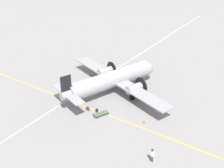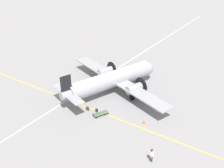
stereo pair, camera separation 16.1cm
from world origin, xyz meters
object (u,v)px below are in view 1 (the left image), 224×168
at_px(airliner_main, 114,79).
at_px(suitcase_near_door, 97,110).
at_px(baggage_cart, 101,114).
at_px(crew_foreground, 152,154).
at_px(traffic_cone, 144,122).
at_px(suitcase_upright_spare, 88,109).

bearing_deg(airliner_main, suitcase_near_door, -149.49).
bearing_deg(suitcase_near_door, airliner_main, 101.26).
xyz_separation_m(suitcase_near_door, baggage_cart, (0.99, -0.36, 0.00)).
height_order(crew_foreground, traffic_cone, crew_foreground).
bearing_deg(suitcase_upright_spare, crew_foreground, -18.80).
xyz_separation_m(suitcase_upright_spare, traffic_cone, (8.70, 1.81, -0.03)).
height_order(airliner_main, suitcase_upright_spare, airliner_main).
bearing_deg(crew_foreground, baggage_cart, 163.87).
relative_size(crew_foreground, traffic_cone, 3.21).
bearing_deg(airliner_main, traffic_cone, -102.01).
height_order(suitcase_near_door, baggage_cart, suitcase_near_door).
bearing_deg(suitcase_near_door, suitcase_upright_spare, -164.68).
bearing_deg(suitcase_near_door, baggage_cart, -20.02).
height_order(suitcase_upright_spare, baggage_cart, suitcase_upright_spare).
distance_m(suitcase_near_door, suitcase_upright_spare, 1.47).
xyz_separation_m(airliner_main, crew_foreground, (12.93, -11.47, -1.35)).
bearing_deg(airliner_main, baggage_cart, -142.47).
bearing_deg(suitcase_upright_spare, airliner_main, 89.23).
bearing_deg(suitcase_upright_spare, suitcase_near_door, 15.32).
height_order(airliner_main, suitcase_near_door, airliner_main).
distance_m(crew_foreground, suitcase_upright_spare, 13.78).
relative_size(crew_foreground, suitcase_near_door, 3.07).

